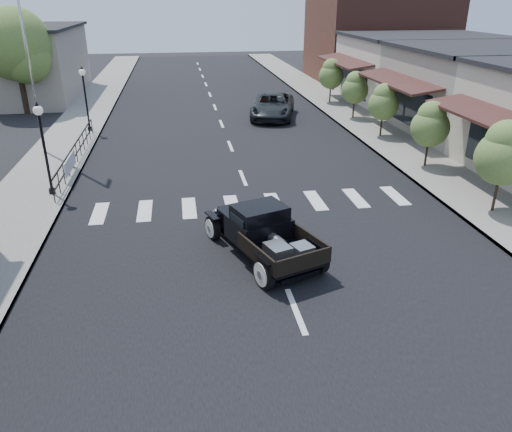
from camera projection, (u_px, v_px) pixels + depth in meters
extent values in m
plane|color=black|center=(273.00, 255.00, 15.08)|extent=(120.00, 120.00, 0.00)
cube|color=black|center=(225.00, 132.00, 28.63)|extent=(14.00, 80.00, 0.02)
cube|color=#99968B|center=(71.00, 137.00, 27.40)|extent=(3.00, 80.00, 0.15)
cube|color=gray|center=(366.00, 125.00, 29.80)|extent=(3.00, 80.00, 0.15)
cube|color=gray|center=(7.00, 64.00, 37.24)|extent=(10.00, 12.00, 5.00)
cube|color=#A79E8C|center=(493.00, 91.00, 28.04)|extent=(10.00, 9.00, 4.50)
cube|color=beige|center=(420.00, 70.00, 36.17)|extent=(10.00, 9.00, 4.50)
cube|color=brown|center=(377.00, 41.00, 44.77)|extent=(11.00, 10.00, 7.00)
cylinder|color=silver|center=(20.00, 13.00, 22.00)|extent=(0.12, 0.12, 12.64)
imported|color=black|center=(273.00, 106.00, 31.69)|extent=(3.84, 5.89, 1.51)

